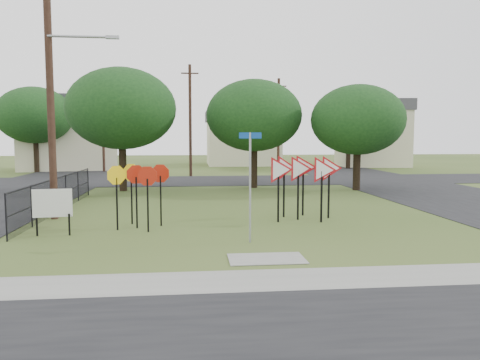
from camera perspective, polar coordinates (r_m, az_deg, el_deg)
The scene contains 23 objects.
ground at distance 14.77m, azimuth 1.76°, elevation -7.26°, with size 140.00×140.00×0.00m, color #374D1D.
sidewalk at distance 10.75m, azimuth 4.83°, elevation -12.01°, with size 30.00×1.60×0.02m, color gray.
planting_strip at distance 9.64m, azimuth 6.20°, elevation -14.10°, with size 30.00×0.80×0.02m, color #374D1D.
street_right at distance 28.18m, azimuth 23.75°, elevation -1.69°, with size 8.00×50.00×0.02m, color black.
street_far at distance 34.49m, azimuth -2.70°, elevation -0.06°, with size 60.00×8.00×0.02m, color black.
curb_pad at distance 12.46m, azimuth 3.26°, elevation -9.58°, with size 2.00×1.20×0.02m, color gray.
street_name_sign at distance 14.09m, azimuth 1.24°, elevation -0.07°, with size 0.64×0.29×3.33m.
stop_sign_cluster at distance 16.74m, azimuth -12.28°, elevation -0.06°, with size 2.09×1.76×2.25m.
yield_sign_cluster at distance 18.30m, azimuth 7.63°, elevation 1.01°, with size 3.24×1.97×2.54m.
info_board at distance 16.31m, azimuth -21.90°, elevation -2.82°, with size 1.22×0.20×1.53m.
utility_pole_main at distance 19.62m, azimuth -21.98°, elevation 10.77°, with size 3.55×0.33×10.00m.
far_pole_a at distance 38.31m, azimuth -6.09°, elevation 7.32°, with size 1.40×0.24×9.00m.
far_pole_b at distance 43.04m, azimuth 4.71°, elevation 6.76°, with size 1.40×0.24×8.50m.
far_pole_c at distance 45.03m, azimuth -16.38°, elevation 6.82°, with size 1.40×0.24×9.00m.
fence_run at distance 21.44m, azimuth -21.23°, elevation -1.57°, with size 0.05×11.55×1.50m.
house_left at distance 49.77m, azimuth -20.07°, elevation 5.45°, with size 10.58×8.88×7.20m.
house_mid at distance 54.61m, azimuth 0.29°, elevation 5.20°, with size 8.40×8.40×6.20m.
house_right at distance 54.10m, azimuth 15.75°, elevation 5.53°, with size 8.30×8.30×7.20m.
tree_near_left at distance 28.62m, azimuth -14.25°, elevation 8.41°, with size 6.40×6.40×7.27m.
tree_near_mid at distance 29.58m, azimuth 1.73°, elevation 7.85°, with size 6.00×6.00×6.80m.
tree_near_right at distance 29.06m, azimuth 14.17°, elevation 7.12°, with size 5.60×5.60×6.33m.
tree_far_left at distance 46.50m, azimuth -23.75°, elevation 7.24°, with size 6.80×6.80×7.73m.
tree_far_right at distance 48.97m, azimuth 13.14°, elevation 6.68°, with size 6.00×6.00×6.80m.
Camera 1 is at (-1.94, -14.29, 3.20)m, focal length 35.00 mm.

